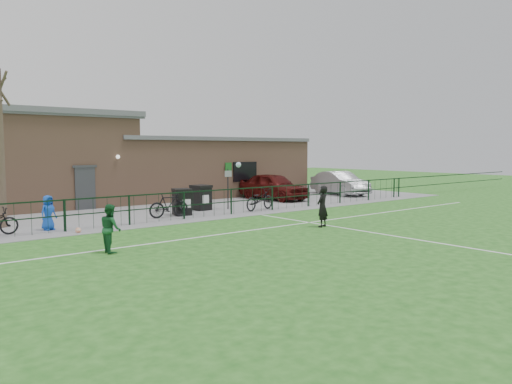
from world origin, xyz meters
TOP-DOWN VIEW (x-y plane):
  - ground at (0.00, 0.00)m, footprint 90.00×90.00m
  - paving_strip at (0.00, 13.50)m, footprint 34.00×13.00m
  - pitch_line_touch at (0.00, 7.80)m, footprint 28.00×0.10m
  - pitch_line_mid at (0.00, 4.00)m, footprint 28.00×0.10m
  - pitch_line_perp at (2.00, 0.00)m, footprint 0.10×16.00m
  - perimeter_fence at (0.00, 8.00)m, footprint 28.00×0.10m
  - bare_tree at (-8.00, 10.50)m, footprint 0.30×0.30m
  - wheelie_bin_left at (-0.85, 9.26)m, footprint 0.93×0.99m
  - wheelie_bin_right at (0.81, 10.24)m, footprint 0.80×0.90m
  - sign_post at (2.04, 9.66)m, footprint 0.08×0.08m
  - car_maroon at (6.88, 11.74)m, footprint 2.14×4.71m
  - car_silver at (12.34, 11.37)m, footprint 2.47×4.79m
  - bicycle_d at (-1.75, 8.85)m, footprint 1.86×0.72m
  - bicycle_e at (2.99, 8.35)m, footprint 2.13×1.13m
  - spectator_child at (-6.87, 8.71)m, footprint 0.74×0.62m
  - goalkeeper_kick at (1.51, 2.96)m, footprint 2.09×3.55m
  - outfield_player at (-6.68, 3.54)m, footprint 0.60×0.74m
  - ball_ground at (-6.23, 7.45)m, footprint 0.21×0.21m
  - clubhouse at (-0.88, 16.50)m, footprint 24.25×5.40m

SIDE VIEW (x-z plane):
  - ground at x=0.00m, z-range 0.00..0.00m
  - pitch_line_touch at x=0.00m, z-range 0.00..0.01m
  - pitch_line_mid at x=0.00m, z-range 0.00..0.01m
  - pitch_line_perp at x=2.00m, z-range 0.00..0.01m
  - paving_strip at x=0.00m, z-range 0.00..0.02m
  - ball_ground at x=-6.23m, z-range 0.00..0.21m
  - bicycle_e at x=2.99m, z-range 0.02..1.08m
  - bicycle_d at x=-1.75m, z-range 0.02..1.11m
  - wheelie_bin_left at x=-0.85m, z-range 0.02..1.12m
  - wheelie_bin_right at x=0.81m, z-range 0.02..1.15m
  - perimeter_fence at x=0.00m, z-range 0.00..1.20m
  - spectator_child at x=-6.87m, z-range 0.02..1.31m
  - outfield_player at x=-6.68m, z-range 0.00..1.42m
  - car_silver at x=12.34m, z-range 0.02..1.53m
  - car_maroon at x=6.88m, z-range 0.02..1.59m
  - goalkeeper_kick at x=1.51m, z-range -0.39..2.08m
  - sign_post at x=2.04m, z-range 0.02..2.02m
  - clubhouse at x=-0.88m, z-range -0.26..4.70m
  - bare_tree at x=-8.00m, z-range 0.00..6.00m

